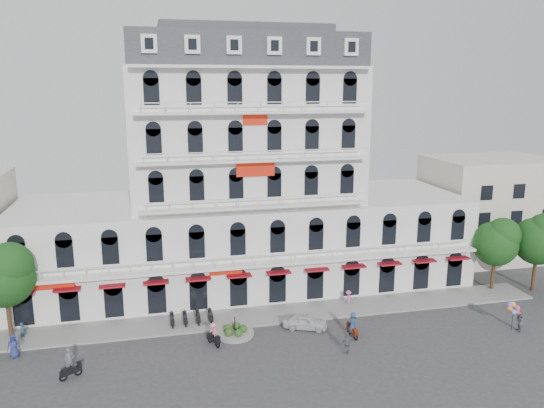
{
  "coord_description": "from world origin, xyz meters",
  "views": [
    {
      "loc": [
        -9.11,
        -34.32,
        20.32
      ],
      "look_at": [
        1.09,
        10.0,
        10.1
      ],
      "focal_mm": 35.0,
      "sensor_mm": 36.0,
      "label": 1
    }
  ],
  "objects": [
    {
      "name": "traffic_island",
      "position": [
        -3.0,
        6.0,
        0.26
      ],
      "size": [
        3.2,
        3.2,
        1.6
      ],
      "color": "gray",
      "rests_on": "ground"
    },
    {
      "name": "rider_east",
      "position": [
        6.38,
        3.42,
        1.1
      ],
      "size": [
        0.66,
        1.7,
        2.2
      ],
      "rotation": [
        0.0,
        0.0,
        1.7
      ],
      "color": "maroon",
      "rests_on": "ground"
    },
    {
      "name": "tree_west_inner",
      "position": [
        -20.95,
        9.48,
        5.68
      ],
      "size": [
        4.76,
        4.76,
        8.25
      ],
      "color": "#382314",
      "rests_on": "ground"
    },
    {
      "name": "parked_scooter_row",
      "position": [
        -6.35,
        8.8,
        0.0
      ],
      "size": [
        4.4,
        1.8,
        1.1
      ],
      "primitive_type": null,
      "color": "black",
      "rests_on": "ground"
    },
    {
      "name": "sidewalk",
      "position": [
        0.0,
        9.0,
        0.08
      ],
      "size": [
        53.0,
        4.0,
        0.16
      ],
      "primitive_type": "cube",
      "color": "gray",
      "rests_on": "ground"
    },
    {
      "name": "rider_west",
      "position": [
        -15.4,
        2.0,
        1.09
      ],
      "size": [
        1.51,
        1.09,
        2.35
      ],
      "rotation": [
        0.0,
        0.0,
        0.55
      ],
      "color": "black",
      "rests_on": "ground"
    },
    {
      "name": "flank_building_east",
      "position": [
        30.0,
        20.0,
        6.0
      ],
      "size": [
        14.0,
        10.0,
        12.0
      ],
      "primitive_type": "cube",
      "color": "beige",
      "rests_on": "ground"
    },
    {
      "name": "rider_center",
      "position": [
        -4.95,
        4.6,
        0.99
      ],
      "size": [
        1.0,
        1.57,
        1.93
      ],
      "rotation": [
        0.0,
        0.0,
        5.19
      ],
      "color": "black",
      "rests_on": "ground"
    },
    {
      "name": "pedestrian_right",
      "position": [
        8.34,
        9.5,
        0.76
      ],
      "size": [
        1.11,
        0.83,
        1.52
      ],
      "primitive_type": "imported",
      "rotation": [
        0.0,
        0.0,
        3.44
      ],
      "color": "#BE6494",
      "rests_on": "ground"
    },
    {
      "name": "pedestrian_left",
      "position": [
        -20.0,
        6.07,
        0.95
      ],
      "size": [
        0.98,
        0.69,
        1.9
      ],
      "primitive_type": "imported",
      "rotation": [
        0.0,
        0.0,
        0.09
      ],
      "color": "navy",
      "rests_on": "ground"
    },
    {
      "name": "pedestrian_far",
      "position": [
        -20.0,
        9.07,
        0.75
      ],
      "size": [
        0.59,
        0.65,
        1.49
      ],
      "primitive_type": "imported",
      "rotation": [
        0.0,
        0.0,
        1.01
      ],
      "color": "navy",
      "rests_on": "ground"
    },
    {
      "name": "balloon_vendor",
      "position": [
        20.26,
        1.37,
        1.27
      ],
      "size": [
        1.41,
        1.32,
        2.45
      ],
      "color": "#5C5C64",
      "rests_on": "ground"
    },
    {
      "name": "pedestrian_mid",
      "position": [
        4.98,
        0.96,
        0.88
      ],
      "size": [
        1.08,
        0.58,
        1.76
      ],
      "primitive_type": "imported",
      "rotation": [
        0.0,
        0.0,
        3.29
      ],
      "color": "slate",
      "rests_on": "ground"
    },
    {
      "name": "main_building",
      "position": [
        0.0,
        18.0,
        9.96
      ],
      "size": [
        45.0,
        15.0,
        25.8
      ],
      "color": "silver",
      "rests_on": "ground"
    },
    {
      "name": "tree_east_inner",
      "position": [
        24.05,
        9.98,
        5.21
      ],
      "size": [
        4.4,
        4.37,
        7.57
      ],
      "color": "#382314",
      "rests_on": "ground"
    },
    {
      "name": "tree_east_outer",
      "position": [
        28.05,
        8.98,
        5.55
      ],
      "size": [
        4.65,
        4.65,
        8.05
      ],
      "color": "#382314",
      "rests_on": "ground"
    },
    {
      "name": "parked_car",
      "position": [
        3.04,
        5.84,
        0.64
      ],
      "size": [
        4.07,
        2.86,
        1.29
      ],
      "primitive_type": "imported",
      "rotation": [
        0.0,
        0.0,
        1.18
      ],
      "color": "silver",
      "rests_on": "ground"
    },
    {
      "name": "ground",
      "position": [
        0.0,
        0.0,
        0.0
      ],
      "size": [
        120.0,
        120.0,
        0.0
      ],
      "primitive_type": "plane",
      "color": "#38383A",
      "rests_on": "ground"
    }
  ]
}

